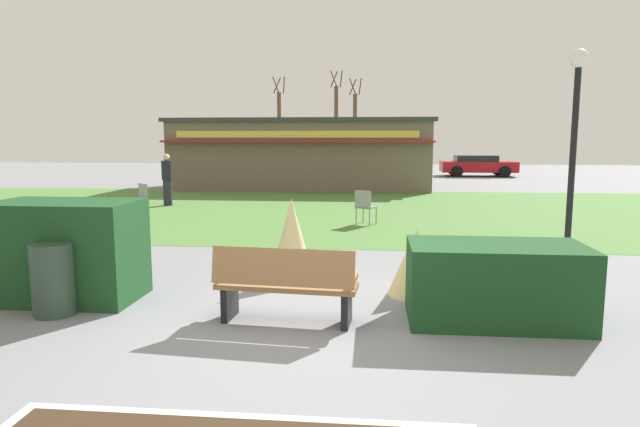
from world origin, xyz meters
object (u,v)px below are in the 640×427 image
(trash_bin, at_px, (53,279))
(person_strolling, at_px, (167,179))
(food_kiosk, at_px, (302,153))
(parked_car_east_slot, at_px, (477,165))
(tree_left_bg, at_px, (336,126))
(parked_car_west_slot, at_px, (301,164))
(tree_right_bg, at_px, (279,129))
(parked_car_center_slot, at_px, (391,165))
(park_bench, at_px, (286,285))
(cafe_chair_west, at_px, (365,205))
(cafe_chair_east, at_px, (140,196))
(lamppost_mid, at_px, (575,125))
(tree_center_bg, at_px, (355,130))

(trash_bin, height_order, person_strolling, person_strolling)
(food_kiosk, relative_size, parked_car_east_slot, 2.68)
(tree_left_bg, bearing_deg, parked_car_west_slot, -105.07)
(parked_car_west_slot, height_order, tree_right_bg, tree_right_bg)
(trash_bin, height_order, parked_car_center_slot, parked_car_center_slot)
(park_bench, bearing_deg, person_strolling, 117.40)
(trash_bin, height_order, food_kiosk, food_kiosk)
(food_kiosk, height_order, cafe_chair_west, food_kiosk)
(cafe_chair_east, height_order, tree_right_bg, tree_right_bg)
(lamppost_mid, distance_m, tree_center_bg, 27.90)
(lamppost_mid, distance_m, tree_right_bg, 28.95)
(park_bench, xyz_separation_m, parked_car_center_slot, (2.05, 25.90, 0.16))
(cafe_chair_west, distance_m, tree_center_bg, 24.66)
(tree_left_bg, relative_size, tree_right_bg, 1.07)
(cafe_chair_east, relative_size, parked_car_east_slot, 0.21)
(food_kiosk, height_order, tree_right_bg, tree_right_bg)
(lamppost_mid, bearing_deg, parked_car_east_slot, 84.18)
(parked_car_center_slot, bearing_deg, cafe_chair_west, -93.82)
(cafe_chair_west, relative_size, parked_car_west_slot, 0.21)
(person_strolling, distance_m, tree_center_bg, 21.90)
(food_kiosk, distance_m, parked_car_east_slot, 12.33)
(tree_center_bg, bearing_deg, tree_left_bg, 176.78)
(person_strolling, bearing_deg, cafe_chair_west, 15.62)
(lamppost_mid, height_order, cafe_chair_west, lamppost_mid)
(parked_car_center_slot, xyz_separation_m, tree_center_bg, (-2.32, 6.19, 2.11))
(parked_car_west_slot, relative_size, parked_car_center_slot, 0.96)
(food_kiosk, relative_size, parked_car_west_slot, 2.68)
(person_strolling, height_order, parked_car_center_slot, person_strolling)
(food_kiosk, bearing_deg, tree_center_bg, 82.75)
(lamppost_mid, relative_size, food_kiosk, 0.34)
(trash_bin, relative_size, cafe_chair_east, 1.03)
(food_kiosk, bearing_deg, parked_car_center_slot, 63.23)
(park_bench, distance_m, parked_car_east_slot, 26.84)
(park_bench, distance_m, lamppost_mid, 7.01)
(parked_car_west_slot, height_order, parked_car_center_slot, same)
(tree_left_bg, bearing_deg, trash_bin, -92.44)
(lamppost_mid, xyz_separation_m, parked_car_west_slot, (-8.11, 21.24, -1.81))
(trash_bin, bearing_deg, cafe_chair_east, 107.33)
(food_kiosk, distance_m, tree_left_bg, 14.60)
(cafe_chair_east, height_order, tree_left_bg, tree_left_bg)
(park_bench, bearing_deg, parked_car_west_slot, 97.20)
(trash_bin, xyz_separation_m, food_kiosk, (0.85, 17.61, 1.06))
(tree_left_bg, bearing_deg, parked_car_center_slot, -59.85)
(cafe_chair_west, distance_m, person_strolling, 7.34)
(park_bench, distance_m, parked_car_west_slot, 26.11)
(cafe_chair_east, relative_size, tree_center_bg, 0.14)
(parked_car_east_slot, height_order, tree_left_bg, tree_left_bg)
(food_kiosk, relative_size, person_strolling, 6.67)
(tree_left_bg, xyz_separation_m, tree_center_bg, (1.31, -0.07, -0.27))
(food_kiosk, height_order, parked_car_west_slot, food_kiosk)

